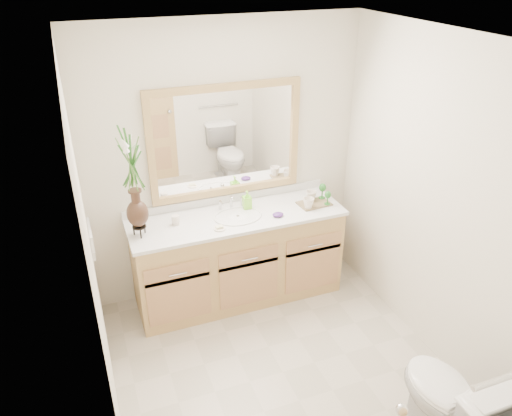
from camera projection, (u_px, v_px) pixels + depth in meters
name	position (u px, v px, depth m)	size (l,w,h in m)	color
floor	(283.00, 372.00, 3.77)	(2.60, 2.60, 0.00)	beige
ceiling	(294.00, 42.00, 2.65)	(2.40, 2.60, 0.02)	white
wall_back	(226.00, 163.00, 4.28)	(2.40, 0.02, 2.40)	silver
wall_front	(412.00, 381.00, 2.13)	(2.40, 0.02, 2.40)	silver
wall_left	(94.00, 274.00, 2.83)	(0.02, 2.60, 2.40)	silver
wall_right	(440.00, 205.00, 3.59)	(0.02, 2.60, 2.40)	silver
vanity	(238.00, 258.00, 4.42)	(1.80, 0.55, 0.80)	tan
counter	(237.00, 217.00, 4.23)	(1.84, 0.57, 0.03)	white
sink	(238.00, 222.00, 4.23)	(0.38, 0.34, 0.23)	white
mirror	(226.00, 141.00, 4.17)	(1.32, 0.04, 0.97)	white
switch_plate	(92.00, 241.00, 3.57)	(0.02, 0.12, 0.12)	white
toilet	(449.00, 403.00, 3.05)	(0.42, 0.75, 0.74)	white
flower_vase	(132.00, 171.00, 3.68)	(0.20, 0.20, 0.82)	black
tumbler	(176.00, 220.00, 4.07)	(0.06, 0.06, 0.08)	silver
soap_dish	(219.00, 228.00, 4.01)	(0.10, 0.10, 0.03)	silver
soap_bottle	(247.00, 200.00, 4.31)	(0.07, 0.07, 0.14)	#88ED37
purple_dish	(278.00, 215.00, 4.20)	(0.10, 0.08, 0.03)	#4B2672
tray	(314.00, 204.00, 4.40)	(0.28, 0.19, 0.01)	brown
mug_left	(308.00, 203.00, 4.30)	(0.10, 0.09, 0.10)	silver
mug_right	(311.00, 195.00, 4.42)	(0.10, 0.09, 0.10)	silver
goblet_front	(328.00, 195.00, 4.34)	(0.06, 0.06, 0.13)	#277426
goblet_back	(322.00, 188.00, 4.44)	(0.06, 0.06, 0.14)	#277426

